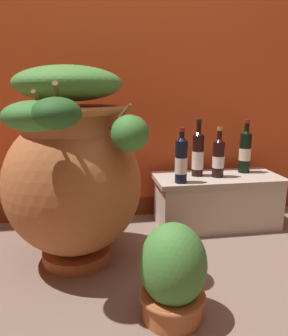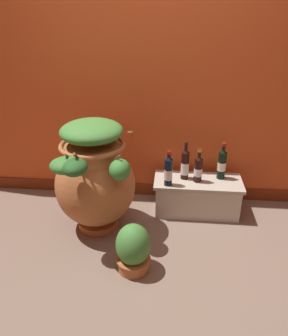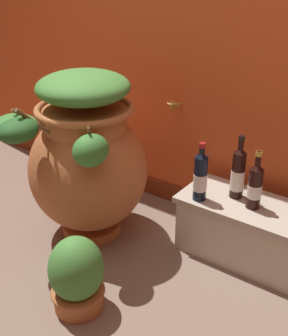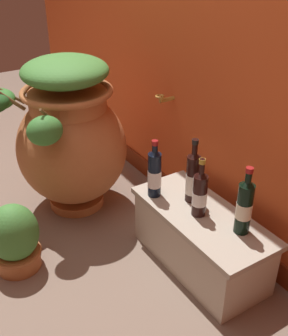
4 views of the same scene
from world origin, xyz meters
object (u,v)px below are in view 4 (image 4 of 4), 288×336
Objects in this scene: potted_shrub at (15,239)px; wine_bottle_back at (200,192)px; wine_bottle_left at (193,177)px; wine_bottle_middle at (245,205)px; wine_bottle_right at (155,172)px; terracotta_urn at (69,137)px.

wine_bottle_back is at bearing 58.80° from potted_shrub.
wine_bottle_left is at bearing 66.53° from potted_shrub.
wine_bottle_left is 1.02× the size of wine_bottle_middle.
wine_bottle_left reaches higher than wine_bottle_right.
terracotta_urn is at bearing 127.16° from potted_shrub.
wine_bottle_middle is 0.51m from wine_bottle_right.
terracotta_urn is 0.83m from wine_bottle_left.
wine_bottle_back is at bearing 19.07° from wine_bottle_right.
wine_bottle_right is 0.28m from wine_bottle_back.
wine_bottle_left is 0.92× the size of potted_shrub.
wine_bottle_right is at bearing -160.93° from wine_bottle_back.
terracotta_urn is at bearing -160.15° from wine_bottle_middle.
wine_bottle_middle is 1.07× the size of wine_bottle_right.
wine_bottle_middle is at bearing 51.66° from potted_shrub.
terracotta_urn reaches higher than wine_bottle_back.
wine_bottle_middle reaches higher than wine_bottle_right.
wine_bottle_left is (0.75, 0.35, -0.01)m from terracotta_urn.
wine_bottle_back is at bearing -22.20° from wine_bottle_left.
wine_bottle_middle is at bearing 19.85° from terracotta_urn.
wine_bottle_middle is 1.10× the size of wine_bottle_back.
wine_bottle_left reaches higher than wine_bottle_middle.
wine_bottle_left is at bearing -173.70° from wine_bottle_middle.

